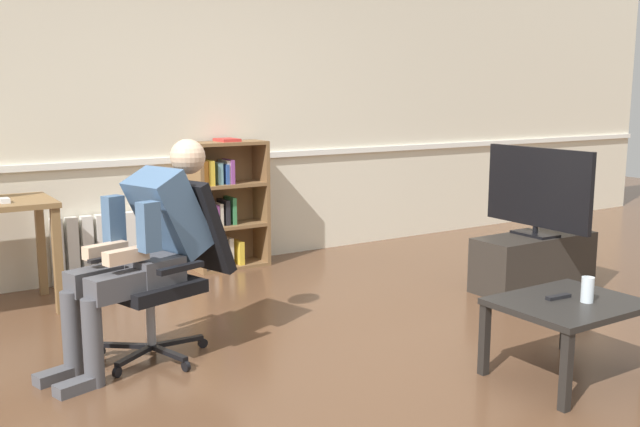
{
  "coord_description": "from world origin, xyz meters",
  "views": [
    {
      "loc": [
        -2.23,
        -2.87,
        1.46
      ],
      "look_at": [
        0.15,
        0.85,
        0.7
      ],
      "focal_mm": 39.26,
      "sensor_mm": 36.0,
      "label": 1
    }
  ],
  "objects_px": {
    "radiator": "(109,247)",
    "drinking_glass": "(587,290)",
    "person_seated": "(144,245)",
    "coffee_table": "(568,311)",
    "tv_screen": "(538,190)",
    "computer_mouse": "(5,200)",
    "bookshelf": "(225,207)",
    "tv_stand": "(534,261)",
    "spare_remote": "(558,297)",
    "office_chair": "(171,261)"
  },
  "relations": [
    {
      "from": "person_seated",
      "to": "office_chair",
      "type": "bearing_deg",
      "value": 90.0
    },
    {
      "from": "radiator",
      "to": "tv_stand",
      "type": "relative_size",
      "value": 0.86
    },
    {
      "from": "radiator",
      "to": "tv_stand",
      "type": "xyz_separation_m",
      "value": [
        2.64,
        -1.94,
        -0.06
      ]
    },
    {
      "from": "person_seated",
      "to": "tv_screen",
      "type": "height_order",
      "value": "person_seated"
    },
    {
      "from": "person_seated",
      "to": "spare_remote",
      "type": "bearing_deg",
      "value": 35.32
    },
    {
      "from": "tv_stand",
      "to": "drinking_glass",
      "type": "distance_m",
      "value": 1.77
    },
    {
      "from": "computer_mouse",
      "to": "person_seated",
      "type": "height_order",
      "value": "person_seated"
    },
    {
      "from": "radiator",
      "to": "person_seated",
      "type": "height_order",
      "value": "person_seated"
    },
    {
      "from": "person_seated",
      "to": "coffee_table",
      "type": "bearing_deg",
      "value": 34.49
    },
    {
      "from": "office_chair",
      "to": "spare_remote",
      "type": "distance_m",
      "value": 2.11
    },
    {
      "from": "tv_stand",
      "to": "tv_screen",
      "type": "distance_m",
      "value": 0.55
    },
    {
      "from": "tv_stand",
      "to": "tv_screen",
      "type": "bearing_deg",
      "value": -1.71
    },
    {
      "from": "bookshelf",
      "to": "radiator",
      "type": "height_order",
      "value": "bookshelf"
    },
    {
      "from": "coffee_table",
      "to": "spare_remote",
      "type": "bearing_deg",
      "value": 106.1
    },
    {
      "from": "bookshelf",
      "to": "spare_remote",
      "type": "distance_m",
      "value": 3.08
    },
    {
      "from": "bookshelf",
      "to": "coffee_table",
      "type": "distance_m",
      "value": 3.13
    },
    {
      "from": "tv_screen",
      "to": "drinking_glass",
      "type": "bearing_deg",
      "value": 140.39
    },
    {
      "from": "bookshelf",
      "to": "coffee_table",
      "type": "relative_size",
      "value": 1.52
    },
    {
      "from": "person_seated",
      "to": "tv_stand",
      "type": "distance_m",
      "value": 2.98
    },
    {
      "from": "spare_remote",
      "to": "person_seated",
      "type": "bearing_deg",
      "value": -123.67
    },
    {
      "from": "computer_mouse",
      "to": "spare_remote",
      "type": "bearing_deg",
      "value": -49.79
    },
    {
      "from": "tv_stand",
      "to": "bookshelf",
      "type": "bearing_deg",
      "value": 132.45
    },
    {
      "from": "office_chair",
      "to": "drinking_glass",
      "type": "height_order",
      "value": "office_chair"
    },
    {
      "from": "person_seated",
      "to": "tv_screen",
      "type": "xyz_separation_m",
      "value": [
        2.95,
        -0.17,
        0.11
      ]
    },
    {
      "from": "tv_stand",
      "to": "coffee_table",
      "type": "relative_size",
      "value": 1.4
    },
    {
      "from": "tv_stand",
      "to": "coffee_table",
      "type": "bearing_deg",
      "value": -134.06
    },
    {
      "from": "spare_remote",
      "to": "office_chair",
      "type": "bearing_deg",
      "value": -127.44
    },
    {
      "from": "tv_stand",
      "to": "coffee_table",
      "type": "height_order",
      "value": "coffee_table"
    },
    {
      "from": "computer_mouse",
      "to": "tv_screen",
      "type": "height_order",
      "value": "tv_screen"
    },
    {
      "from": "person_seated",
      "to": "coffee_table",
      "type": "height_order",
      "value": "person_seated"
    },
    {
      "from": "bookshelf",
      "to": "tv_stand",
      "type": "bearing_deg",
      "value": -47.55
    },
    {
      "from": "drinking_glass",
      "to": "radiator",
      "type": "bearing_deg",
      "value": 114.58
    },
    {
      "from": "computer_mouse",
      "to": "tv_stand",
      "type": "height_order",
      "value": "computer_mouse"
    },
    {
      "from": "tv_screen",
      "to": "drinking_glass",
      "type": "xyz_separation_m",
      "value": [
        -1.15,
        -1.31,
        -0.27
      ]
    },
    {
      "from": "radiator",
      "to": "spare_remote",
      "type": "relative_size",
      "value": 5.78
    },
    {
      "from": "radiator",
      "to": "tv_screen",
      "type": "xyz_separation_m",
      "value": [
        2.64,
        -1.94,
        0.49
      ]
    },
    {
      "from": "person_seated",
      "to": "tv_screen",
      "type": "relative_size",
      "value": 1.25
    },
    {
      "from": "person_seated",
      "to": "tv_stand",
      "type": "bearing_deg",
      "value": 70.38
    },
    {
      "from": "bookshelf",
      "to": "drinking_glass",
      "type": "bearing_deg",
      "value": -80.35
    },
    {
      "from": "tv_stand",
      "to": "spare_remote",
      "type": "distance_m",
      "value": 1.72
    },
    {
      "from": "bookshelf",
      "to": "person_seated",
      "type": "xyz_separation_m",
      "value": [
        -1.26,
        -1.67,
        0.13
      ]
    },
    {
      "from": "computer_mouse",
      "to": "tv_screen",
      "type": "bearing_deg",
      "value": -22.6
    },
    {
      "from": "coffee_table",
      "to": "drinking_glass",
      "type": "height_order",
      "value": "drinking_glass"
    },
    {
      "from": "computer_mouse",
      "to": "bookshelf",
      "type": "height_order",
      "value": "bookshelf"
    },
    {
      "from": "coffee_table",
      "to": "drinking_glass",
      "type": "bearing_deg",
      "value": -49.52
    },
    {
      "from": "radiator",
      "to": "drinking_glass",
      "type": "bearing_deg",
      "value": -65.42
    },
    {
      "from": "bookshelf",
      "to": "person_seated",
      "type": "height_order",
      "value": "person_seated"
    },
    {
      "from": "person_seated",
      "to": "tv_stand",
      "type": "height_order",
      "value": "person_seated"
    },
    {
      "from": "drinking_glass",
      "to": "office_chair",
      "type": "bearing_deg",
      "value": 136.79
    },
    {
      "from": "computer_mouse",
      "to": "bookshelf",
      "type": "relative_size",
      "value": 0.09
    }
  ]
}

